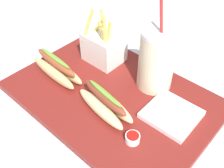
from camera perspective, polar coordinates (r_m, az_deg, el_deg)
ground_plane at (r=0.67m, az=0.00°, el=-3.80°), size 2.40×2.40×0.02m
food_tray at (r=0.65m, az=0.00°, el=-2.59°), size 0.48×0.34×0.02m
soda_cup at (r=0.63m, az=9.59°, el=5.22°), size 0.09×0.09×0.25m
fries_basket at (r=0.73m, az=-1.79°, el=8.02°), size 0.10×0.08×0.15m
hot_dog_1 at (r=0.69m, az=-11.74°, el=3.32°), size 0.17×0.06×0.06m
hot_dog_2 at (r=0.59m, az=-1.52°, el=-4.14°), size 0.16×0.08×0.06m
ketchup_cup_1 at (r=0.55m, az=4.43°, el=-11.44°), size 0.03×0.03×0.02m
napkin_stack at (r=0.61m, az=12.65°, el=-6.35°), size 0.11×0.11×0.01m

